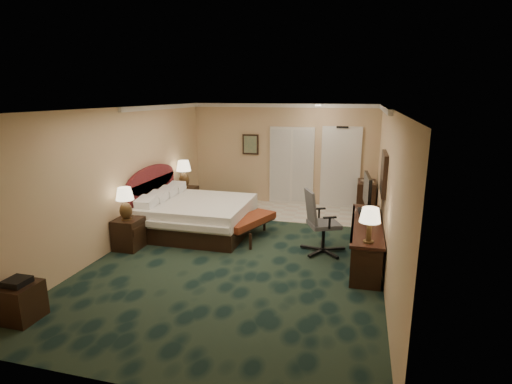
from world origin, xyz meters
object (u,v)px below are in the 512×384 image
(lamp_near, at_px, (125,204))
(nightstand_far, at_px, (186,199))
(nightstand_near, at_px, (129,233))
(lamp_far, at_px, (184,174))
(bed, at_px, (198,217))
(minibar, at_px, (366,198))
(desk_chair, at_px, (324,221))
(bed_bench, at_px, (249,228))
(side_table, at_px, (20,302))
(desk, at_px, (366,241))
(tv, at_px, (367,194))

(lamp_near, bearing_deg, nightstand_far, 89.85)
(nightstand_near, distance_m, lamp_far, 2.70)
(bed, relative_size, minibar, 2.59)
(lamp_near, relative_size, lamp_far, 0.91)
(desk_chair, bearing_deg, bed, 145.08)
(bed_bench, height_order, minibar, minibar)
(side_table, distance_m, desk, 5.50)
(bed, height_order, bed_bench, bed)
(nightstand_near, xyz_separation_m, minibar, (4.47, 3.54, 0.12))
(nightstand_near, height_order, side_table, nightstand_near)
(nightstand_near, distance_m, side_table, 2.64)
(bed, height_order, side_table, bed)
(nightstand_far, relative_size, minibar, 0.75)
(lamp_near, height_order, lamp_far, lamp_far)
(nightstand_near, bearing_deg, desk_chair, 11.61)
(tv, bearing_deg, bed, 174.95)
(minibar, bearing_deg, desk, -90.27)
(bed, height_order, lamp_near, lamp_near)
(side_table, relative_size, tv, 0.53)
(nightstand_near, distance_m, tv, 4.67)
(nightstand_near, height_order, nightstand_far, nightstand_far)
(lamp_far, bearing_deg, nightstand_far, 43.45)
(bed, xyz_separation_m, lamp_far, (-0.94, 1.37, 0.63))
(nightstand_near, relative_size, lamp_near, 0.95)
(desk, bearing_deg, tv, 91.45)
(side_table, distance_m, desk_chair, 5.02)
(nightstand_far, xyz_separation_m, desk, (4.45, -2.05, 0.04))
(nightstand_near, relative_size, nightstand_far, 0.96)
(bed, xyz_separation_m, bed_bench, (1.19, -0.13, -0.11))
(nightstand_far, distance_m, lamp_near, 2.76)
(lamp_far, xyz_separation_m, tv, (4.45, -1.39, 0.10))
(nightstand_far, height_order, lamp_far, lamp_far)
(desk, bearing_deg, nightstand_near, -172.55)
(lamp_near, height_order, minibar, lamp_near)
(lamp_far, relative_size, minibar, 0.83)
(nightstand_far, xyz_separation_m, lamp_near, (-0.01, -2.69, 0.60))
(nightstand_far, bearing_deg, desk_chair, -27.11)
(bed_bench, relative_size, desk_chair, 1.11)
(bed, height_order, tv, tv)
(lamp_far, relative_size, side_table, 1.37)
(tv, height_order, minibar, tv)
(bed_bench, relative_size, desk, 0.55)
(lamp_near, distance_m, bed_bench, 2.51)
(nightstand_near, relative_size, side_table, 1.18)
(tv, relative_size, minibar, 1.14)
(desk, bearing_deg, bed, 169.40)
(lamp_near, relative_size, tv, 0.67)
(bed, bearing_deg, bed_bench, -6.35)
(nightstand_near, distance_m, nightstand_far, 2.64)
(side_table, relative_size, desk_chair, 0.41)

